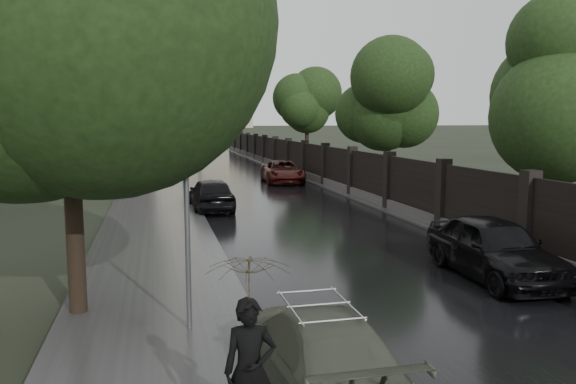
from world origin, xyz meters
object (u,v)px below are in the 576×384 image
(tree_left_far, at_px, (121,103))
(tree_right_a, at_px, (551,96))
(tree_left_near, at_px, (64,2))
(volga_sedan, at_px, (319,349))
(traffic_light, at_px, (183,149))
(hatchback_left, at_px, (211,194))
(car_right_far, at_px, (282,172))
(car_right_near, at_px, (494,248))
(tree_right_b, at_px, (388,106))
(tree_right_c, at_px, (307,111))
(lamp_post, at_px, (187,199))
(pedestrian_umbrella, at_px, (249,293))

(tree_left_far, distance_m, tree_right_a, 26.91)
(tree_left_near, height_order, volga_sedan, tree_left_near)
(traffic_light, relative_size, volga_sedan, 0.89)
(traffic_light, xyz_separation_m, hatchback_left, (0.82, -8.48, -1.63))
(hatchback_left, relative_size, car_right_far, 0.85)
(traffic_light, bearing_deg, tree_left_near, -98.53)
(hatchback_left, bearing_deg, tree_left_near, 71.45)
(tree_left_far, height_order, hatchback_left, tree_left_far)
(tree_right_a, relative_size, car_right_near, 1.46)
(tree_right_a, xyz_separation_m, hatchback_left, (-10.98, 8.51, -4.18))
(hatchback_left, bearing_deg, tree_right_b, -155.05)
(tree_left_near, bearing_deg, tree_right_a, 18.32)
(tree_right_b, xyz_separation_m, hatchback_left, (-10.98, -5.49, -4.18))
(tree_right_b, distance_m, traffic_light, 12.44)
(tree_right_c, bearing_deg, tree_right_a, -90.00)
(traffic_light, distance_m, volga_sedan, 26.21)
(tree_left_far, distance_m, car_right_far, 11.60)
(lamp_post, relative_size, volga_sedan, 1.14)
(traffic_light, xyz_separation_m, car_right_far, (6.56, 2.00, -1.66))
(tree_left_far, bearing_deg, volga_sedan, -81.96)
(tree_right_a, xyz_separation_m, volga_sedan, (-11.10, -9.15, -4.30))
(traffic_light, distance_m, hatchback_left, 8.68)
(tree_left_near, bearing_deg, car_right_near, 3.67)
(tree_left_far, bearing_deg, pedestrian_umbrella, -84.54)
(tree_left_far, xyz_separation_m, tree_right_c, (15.50, 10.00, -0.29))
(lamp_post, height_order, volga_sedan, lamp_post)
(volga_sedan, relative_size, car_right_far, 0.85)
(pedestrian_umbrella, bearing_deg, tree_right_b, 71.45)
(tree_left_near, distance_m, volga_sedan, 8.15)
(tree_left_far, bearing_deg, lamp_post, -84.79)
(tree_right_b, relative_size, car_right_near, 1.46)
(tree_left_near, distance_m, car_right_near, 11.65)
(volga_sedan, bearing_deg, tree_left_near, -46.05)
(lamp_post, distance_m, car_right_near, 8.49)
(volga_sedan, xyz_separation_m, car_right_near, (6.20, 4.80, 0.17))
(tree_right_b, bearing_deg, volga_sedan, -115.62)
(tree_left_far, relative_size, car_right_near, 1.54)
(tree_left_near, xyz_separation_m, pedestrian_umbrella, (2.71, -5.51, -4.37))
(tree_left_near, bearing_deg, hatchback_left, 73.06)
(tree_left_far, relative_size, lamp_post, 1.45)
(traffic_light, xyz_separation_m, volga_sedan, (0.70, -26.14, -1.75))
(tree_left_near, relative_size, car_right_near, 1.90)
(tree_left_far, relative_size, traffic_light, 1.85)
(tree_right_c, xyz_separation_m, traffic_light, (-11.80, -15.01, -2.55))
(tree_left_near, xyz_separation_m, lamp_post, (2.20, -1.50, -3.75))
(pedestrian_umbrella, bearing_deg, tree_right_c, 82.02)
(hatchback_left, height_order, car_right_far, hatchback_left)
(tree_right_a, bearing_deg, tree_right_b, 90.00)
(traffic_light, bearing_deg, lamp_post, -92.68)
(traffic_light, height_order, hatchback_left, traffic_light)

